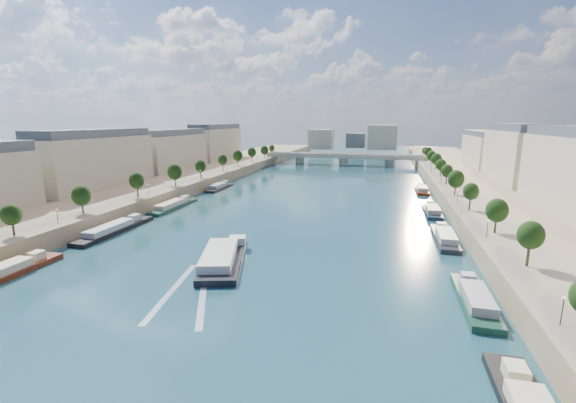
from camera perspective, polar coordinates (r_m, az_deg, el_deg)
The scene contains 17 objects.
ground at distance 154.81m, azimuth 3.13°, elevation 0.17°, with size 700.00×700.00×0.00m, color #0B2E33.
quay_left at distance 182.14m, azimuth -19.69°, elevation 2.07°, with size 44.00×520.00×5.00m, color #9E8460.
quay_right at distance 157.54m, azimuth 29.78°, elevation -0.29°, with size 44.00×520.00×5.00m, color #9E8460.
pave_left at distance 173.86m, azimuth -15.63°, elevation 2.74°, with size 14.00×520.00×0.10m, color gray.
pave_right at distance 153.66m, azimuth 24.50°, elevation 0.92°, with size 14.00×520.00×0.10m, color gray.
trees_left at distance 173.85m, azimuth -14.83°, elevation 4.59°, with size 4.80×268.80×8.26m.
trees_right at distance 162.22m, azimuth 23.37°, elevation 3.50°, with size 4.80×268.80×8.26m.
lamps_left at distance 162.67m, azimuth -16.04°, elevation 3.08°, with size 0.36×200.36×4.28m.
lamps_right at distance 157.33m, azimuth 22.67°, elevation 2.33°, with size 0.36×200.36×4.28m.
buildings_left at distance 197.64m, azimuth -21.20°, elevation 6.78°, with size 16.00×226.00×23.20m.
buildings_right at distance 170.87m, azimuth 33.43°, elevation 4.90°, with size 16.00×226.00×23.20m.
skyline at distance 369.53m, azimuth 10.35°, elevation 9.18°, with size 79.00×42.00×22.00m.
bridge at distance 278.43m, azimuth 8.25°, elevation 6.40°, with size 112.00×12.00×8.15m.
tour_barge at distance 89.78m, azimuth -9.63°, elevation -8.12°, with size 16.11×29.86×3.90m.
wake at distance 76.51m, azimuth -14.71°, elevation -12.90°, with size 14.96×25.83×0.04m.
moored_barges_left at distance 122.75m, azimuth -23.81°, elevation -3.61°, with size 5.00×156.65×3.60m.
moored_barges_right at distance 108.60m, azimuth 22.44°, elevation -5.46°, with size 5.00×163.17×3.60m.
Camera 1 is at (29.02, -48.71, 31.76)m, focal length 24.00 mm.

